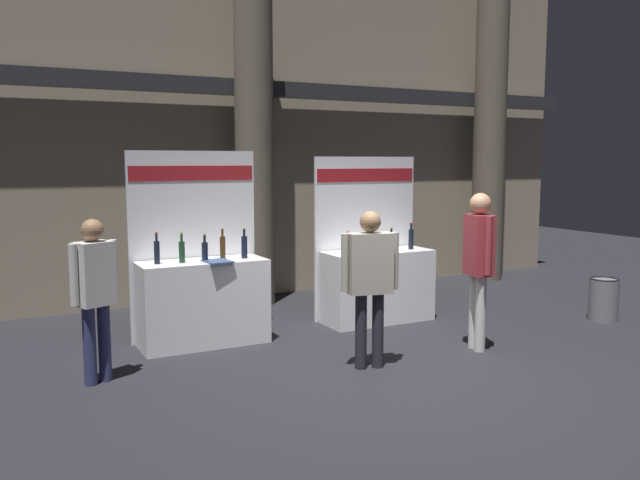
{
  "coord_description": "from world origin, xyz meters",
  "views": [
    {
      "loc": [
        -3.73,
        -5.57,
        2.2
      ],
      "look_at": [
        -0.22,
        1.19,
        1.27
      ],
      "focal_mm": 36.97,
      "sensor_mm": 36.0,
      "label": 1
    }
  ],
  "objects_px": {
    "visitor_0": "(370,275)",
    "visitor_1": "(95,287)",
    "visitor_3": "(479,257)",
    "exhibitor_booth_0": "(202,294)",
    "exhibitor_booth_1": "(376,279)",
    "trash_bin": "(604,299)"
  },
  "relations": [
    {
      "from": "exhibitor_booth_0",
      "to": "visitor_0",
      "type": "bearing_deg",
      "value": -53.35
    },
    {
      "from": "exhibitor_booth_0",
      "to": "visitor_3",
      "type": "xyz_separation_m",
      "value": [
        2.76,
        -1.72,
        0.49
      ]
    },
    {
      "from": "trash_bin",
      "to": "visitor_1",
      "type": "bearing_deg",
      "value": 175.48
    },
    {
      "from": "exhibitor_booth_1",
      "to": "visitor_1",
      "type": "xyz_separation_m",
      "value": [
        -3.82,
        -0.91,
        0.39
      ]
    },
    {
      "from": "exhibitor_booth_1",
      "to": "visitor_3",
      "type": "height_order",
      "value": "exhibitor_booth_1"
    },
    {
      "from": "visitor_1",
      "to": "visitor_0",
      "type": "bearing_deg",
      "value": -40.77
    },
    {
      "from": "exhibitor_booth_0",
      "to": "visitor_0",
      "type": "relative_size",
      "value": 1.38
    },
    {
      "from": "visitor_1",
      "to": "visitor_3",
      "type": "distance_m",
      "value": 4.2
    },
    {
      "from": "visitor_0",
      "to": "visitor_3",
      "type": "distance_m",
      "value": 1.48
    },
    {
      "from": "exhibitor_booth_1",
      "to": "trash_bin",
      "type": "relative_size",
      "value": 3.79
    },
    {
      "from": "exhibitor_booth_0",
      "to": "visitor_1",
      "type": "bearing_deg",
      "value": -146.42
    },
    {
      "from": "visitor_0",
      "to": "visitor_3",
      "type": "height_order",
      "value": "visitor_3"
    },
    {
      "from": "exhibitor_booth_0",
      "to": "visitor_0",
      "type": "distance_m",
      "value": 2.19
    },
    {
      "from": "trash_bin",
      "to": "visitor_0",
      "type": "distance_m",
      "value": 4.05
    },
    {
      "from": "visitor_0",
      "to": "visitor_1",
      "type": "height_order",
      "value": "visitor_0"
    },
    {
      "from": "exhibitor_booth_1",
      "to": "visitor_0",
      "type": "height_order",
      "value": "exhibitor_booth_1"
    },
    {
      "from": "visitor_0",
      "to": "visitor_1",
      "type": "xyz_separation_m",
      "value": [
        -2.64,
        0.83,
        -0.03
      ]
    },
    {
      "from": "trash_bin",
      "to": "exhibitor_booth_0",
      "type": "bearing_deg",
      "value": 164.89
    },
    {
      "from": "exhibitor_booth_0",
      "to": "visitor_3",
      "type": "distance_m",
      "value": 3.29
    },
    {
      "from": "exhibitor_booth_1",
      "to": "visitor_0",
      "type": "xyz_separation_m",
      "value": [
        -1.18,
        -1.74,
        0.42
      ]
    },
    {
      "from": "exhibitor_booth_0",
      "to": "trash_bin",
      "type": "height_order",
      "value": "exhibitor_booth_0"
    },
    {
      "from": "visitor_0",
      "to": "exhibitor_booth_1",
      "type": "bearing_deg",
      "value": 68.68
    }
  ]
}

